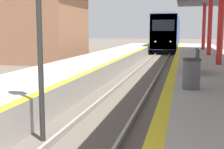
{
  "coord_description": "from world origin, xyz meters",
  "views": [
    {
      "loc": [
        2.01,
        -1.7,
        2.48
      ],
      "look_at": [
        -1.47,
        13.65,
        0.27
      ],
      "focal_mm": 50.0,
      "sensor_mm": 36.0,
      "label": 1
    }
  ],
  "objects": [
    {
      "name": "train",
      "position": [
        0.0,
        41.9,
        2.28
      ],
      "size": [
        2.8,
        22.45,
        4.49
      ],
      "color": "black",
      "rests_on": "ground"
    },
    {
      "name": "trash_bin",
      "position": [
        2.27,
        7.2,
        1.29
      ],
      "size": [
        0.51,
        0.51,
        0.86
      ],
      "color": "#4C4C51",
      "rests_on": "platform_right"
    },
    {
      "name": "bench",
      "position": [
        2.45,
        10.79,
        1.36
      ],
      "size": [
        0.44,
        1.89,
        0.92
      ],
      "color": "#28282D",
      "rests_on": "platform_right"
    },
    {
      "name": "station_building",
      "position": [
        -12.4,
        22.0,
        2.83
      ],
      "size": [
        12.79,
        7.3,
        5.62
      ],
      "color": "#9E6B4C",
      "rests_on": "ground"
    }
  ]
}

